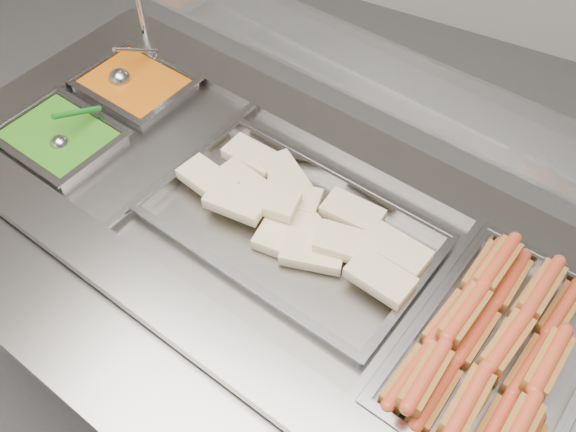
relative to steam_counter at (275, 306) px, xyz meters
The scene contains 11 objects.
steam_counter is the anchor object (origin of this frame).
tray_rail 0.61m from the steam_counter, 99.46° to the right, with size 1.70×0.61×0.05m.
sneeze_guard 0.79m from the steam_counter, 80.54° to the left, with size 1.57×0.52×0.41m.
pan_hotdogs 0.70m from the steam_counter, ahead, with size 0.40×0.56×0.09m.
pan_wraps 0.40m from the steam_counter, ahead, with size 0.69×0.47×0.07m.
pan_beans 0.73m from the steam_counter, 157.87° to the left, with size 0.31×0.27×0.09m.
pan_peas 0.73m from the steam_counter, behind, with size 0.31×0.27×0.09m.
hotdogs_in_buns 0.71m from the steam_counter, 11.10° to the right, with size 0.30×0.52×0.11m.
tortilla_wraps 0.43m from the steam_counter, 22.95° to the left, with size 0.64×0.32×0.07m.
ladle 0.78m from the steam_counter, 159.74° to the left, with size 0.07×0.18×0.14m.
serving_spoon 0.73m from the steam_counter, behind, with size 0.06×0.17×0.12m.
Camera 1 is at (0.43, -0.51, 2.00)m, focal length 40.00 mm.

